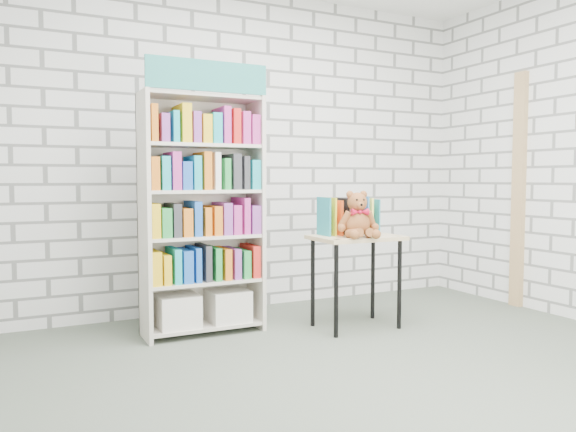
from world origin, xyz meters
name	(u,v)px	position (x,y,z in m)	size (l,w,h in m)	color
ground	(374,377)	(0.00, 0.00, 0.00)	(4.50, 4.50, 0.00)	#4E584A
room_shell	(378,66)	(0.00, 0.00, 1.78)	(4.52, 4.02, 2.81)	silver
bookshelf	(202,212)	(-0.60, 1.36, 0.90)	(0.88, 0.34, 1.98)	beige
display_table	(356,249)	(0.51, 0.97, 0.62)	(0.67, 0.47, 0.72)	tan
table_books	(349,217)	(0.51, 1.08, 0.85)	(0.47, 0.21, 0.28)	teal
teddy_bear	(358,219)	(0.46, 0.87, 0.86)	(0.32, 0.31, 0.35)	brown
door_trim	(519,190)	(2.23, 0.95, 1.05)	(0.05, 0.12, 2.10)	tan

